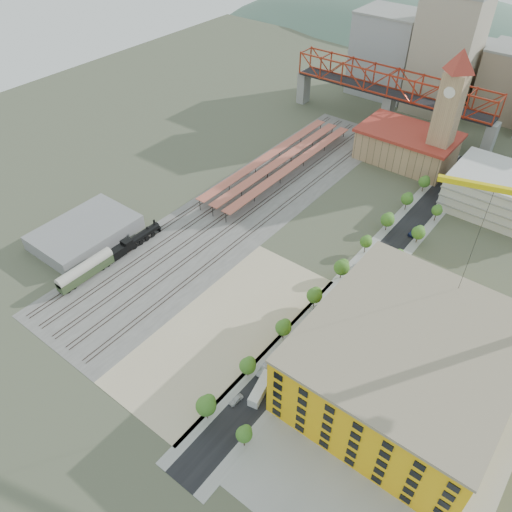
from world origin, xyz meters
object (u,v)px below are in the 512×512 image
Objects in this scene: site_trailer_d at (344,297)px; car_0 at (236,400)px; construction_building at (407,363)px; site_trailer_b at (293,353)px; clock_tower at (450,103)px; site_trailer_c at (315,329)px; coach at (85,270)px; site_trailer_a at (261,389)px; locomotive at (135,240)px.

car_0 is at bearing -101.37° from site_trailer_d.
site_trailer_b is (-26.00, -8.23, -8.06)m from construction_building.
clock_tower is 111.91m from site_trailer_b.
site_trailer_c is (0.00, 10.31, 0.01)m from site_trailer_b.
coach reaches higher than site_trailer_a.
clock_tower is 120.74m from locomotive.
site_trailer_a is at bearing -75.99° from site_trailer_b.
locomotive is at bearing 164.81° from car_0.
site_trailer_a is 13.62m from site_trailer_b.
site_trailer_c reaches higher than car_0.
locomotive is at bearing 176.47° from site_trailer_c.
clock_tower reaches higher than construction_building.
clock_tower is 13.54× the size of car_0.
coach is at bearing -178.46° from car_0.
locomotive is at bearing -178.44° from construction_building.
locomotive reaches higher than site_trailer_b.
construction_building reaches higher than locomotive.
coach is at bearing -167.39° from site_trailer_c.
clock_tower reaches higher than site_trailer_a.
site_trailer_d is 2.40× the size of car_0.
clock_tower is 5.37× the size of site_trailer_a.
construction_building is 2.24× the size of locomotive.
site_trailer_b is (0.00, 13.62, 0.02)m from site_trailer_a.
construction_building is at bearing -71.22° from clock_tower.
site_trailer_b is 1.07× the size of site_trailer_d.
clock_tower reaches higher than site_trailer_b.
site_trailer_a is (-26.00, -21.85, -8.08)m from construction_building.
car_0 is (-29.00, -27.60, -8.76)m from construction_building.
site_trailer_a is at bearing -16.33° from locomotive.
locomotive is 68.78m from site_trailer_a.
clock_tower is 5.28× the size of site_trailer_b.
car_0 is at bearing -4.99° from coach.
site_trailer_a is at bearing -139.96° from construction_building.
clock_tower reaches higher than site_trailer_c.
clock_tower is at bearing 108.78° from construction_building.
site_trailer_c is at bearing -97.57° from site_trailer_d.
site_trailer_d is at bearing 30.97° from coach.
site_trailer_c is (-26.00, 2.08, -8.05)m from construction_building.
car_0 is at bearing -103.28° from site_trailer_c.
site_trailer_a is 0.98× the size of site_trailer_c.
construction_building is at bearing 31.58° from site_trailer_b.
coach is at bearing -90.00° from locomotive.
site_trailer_d is at bearing 146.04° from construction_building.
construction_building is 94.82m from coach.
coach is at bearing 167.57° from site_trailer_a.
clock_tower is at bearing 87.97° from site_trailer_d.
site_trailer_d is (8.00, -82.49, -27.44)m from clock_tower.
locomotive reaches higher than car_0.
clock_tower is 5.64× the size of site_trailer_d.
site_trailer_a is 2.52× the size of car_0.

